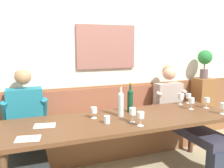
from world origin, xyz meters
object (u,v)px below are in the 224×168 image
wine_glass_by_bottle (132,112)px  wine_glass_left_end (181,97)px  person_center_left_seat (183,114)px  wine_glass_near_bucket (207,101)px  dining_table (124,125)px  wall_bench (104,136)px  wine_glass_right_end (188,97)px  wine_glass_mid_left (223,106)px  water_tumbler_left (121,107)px  potted_plant (205,60)px  wine_bottle_clear_water (121,103)px  water_tumbler_center (107,120)px  person_center_right_seat (26,131)px  wine_bottle_amber_mid (130,100)px  wine_glass_mid_right (141,116)px  wine_glass_center_rear (192,101)px  wine_glass_center_front (94,111)px

wine_glass_by_bottle → wine_glass_left_end: 1.05m
person_center_left_seat → wine_glass_near_bucket: size_ratio=9.32×
dining_table → wine_glass_near_bucket: wine_glass_near_bucket is taller
wall_bench → wine_glass_right_end: wall_bench is taller
wine_glass_mid_left → water_tumbler_left: size_ratio=1.45×
wine_glass_mid_left → potted_plant: size_ratio=0.29×
wine_bottle_clear_water → water_tumbler_center: (-0.23, -0.18, -0.12)m
person_center_right_seat → wine_bottle_amber_mid: person_center_right_seat is taller
potted_plant → wine_glass_mid_right: bearing=-148.7°
wine_glass_left_end → wine_glass_center_rear: (-0.03, -0.26, 0.01)m
wine_bottle_clear_water → wine_glass_mid_right: bearing=-81.1°
wine_bottle_amber_mid → wine_glass_by_bottle: size_ratio=2.28×
wine_glass_right_end → wine_bottle_clear_water: bearing=-168.5°
person_center_left_seat → wine_glass_center_front: (-1.34, -0.20, 0.23)m
wine_bottle_clear_water → wine_glass_by_bottle: (0.03, -0.24, -0.04)m
wine_glass_center_rear → wine_glass_left_end: bearing=84.0°
wine_bottle_clear_water → wine_glass_right_end: bearing=11.5°
wine_glass_center_rear → wine_bottle_clear_water: bearing=177.0°
potted_plant → wine_bottle_clear_water: bearing=-159.6°
person_center_left_seat → wine_bottle_amber_mid: bearing=-172.6°
wine_glass_left_end → water_tumbler_center: size_ratio=1.96×
water_tumbler_center → wine_glass_by_bottle: bearing=-14.4°
wine_glass_center_front → potted_plant: (2.05, 0.62, 0.48)m
wine_glass_near_bucket → water_tumbler_left: wine_glass_near_bucket is taller
dining_table → wine_glass_left_end: size_ratio=16.66×
wine_glass_left_end → wine_glass_mid_left: (0.18, -0.56, -0.01)m
wine_glass_right_end → water_tumbler_left: wine_glass_right_end is taller
wine_glass_near_bucket → wine_glass_mid_right: size_ratio=0.93×
wine_glass_right_end → water_tumbler_left: 1.02m
wine_bottle_clear_water → person_center_left_seat: bearing=12.4°
wine_glass_mid_left → water_tumbler_center: 1.40m
water_tumbler_left → wine_glass_mid_left: bearing=-28.5°
wine_glass_by_bottle → wine_glass_left_end: bearing=25.6°
person_center_right_seat → wine_glass_mid_left: person_center_right_seat is taller
person_center_left_seat → wine_glass_right_end: bearing=0.6°
dining_table → wine_glass_mid_left: bearing=-12.7°
wine_bottle_clear_water → wine_glass_center_rear: (0.95, -0.05, -0.05)m
potted_plant → person_center_right_seat: bearing=-171.8°
wine_bottle_amber_mid → wine_glass_left_end: bearing=6.6°
dining_table → wine_glass_center_rear: bearing=2.4°
wall_bench → person_center_left_seat: person_center_left_seat is taller
wine_glass_by_bottle → wine_glass_center_front: wine_glass_by_bottle is taller
wine_glass_right_end → wine_glass_mid_right: bearing=-150.4°
wine_glass_mid_right → water_tumbler_center: 0.36m
wine_bottle_amber_mid → dining_table: bearing=-130.2°
wall_bench → wine_glass_center_front: bearing=-118.0°
wine_glass_center_rear → water_tumbler_center: 1.19m
wine_glass_mid_right → wine_glass_by_bottle: (-0.03, 0.13, 0.01)m
person_center_left_seat → wine_glass_right_end: (0.09, 0.00, 0.24)m
person_center_left_seat → wine_glass_center_front: bearing=-171.7°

